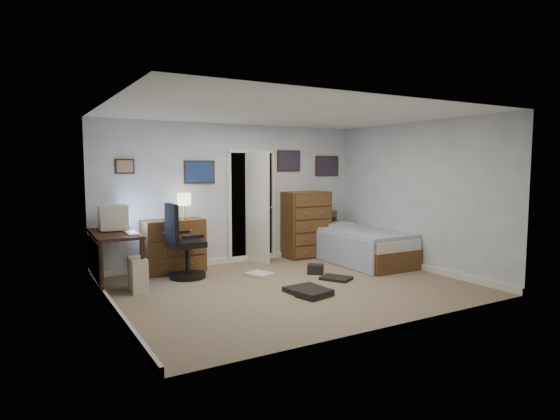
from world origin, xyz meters
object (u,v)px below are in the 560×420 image
object	(u,v)px
low_dresser	(173,246)
bed	(361,246)
computer_desk	(108,245)
tall_dresser	(306,224)
office_chair	(183,250)

from	to	relation	value
low_dresser	bed	size ratio (longest dim) A/B	0.49
bed	computer_desk	bearing A→B (deg)	172.63
tall_dresser	low_dresser	bearing A→B (deg)	-179.57
computer_desk	tall_dresser	distance (m)	3.71
computer_desk	tall_dresser	size ratio (longest dim) A/B	1.10
computer_desk	tall_dresser	xyz separation A→B (m)	(3.69, 0.33, 0.02)
low_dresser	tall_dresser	world-z (taller)	tall_dresser
low_dresser	tall_dresser	bearing A→B (deg)	-2.54
office_chair	tall_dresser	distance (m)	2.66
computer_desk	bed	size ratio (longest dim) A/B	0.69
low_dresser	bed	xyz separation A→B (m)	(3.19, -0.98, -0.13)
computer_desk	bed	world-z (taller)	computer_desk
office_chair	low_dresser	world-z (taller)	office_chair
office_chair	bed	xyz separation A→B (m)	(3.19, -0.46, -0.15)
office_chair	tall_dresser	bearing A→B (deg)	7.33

